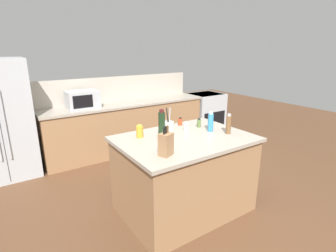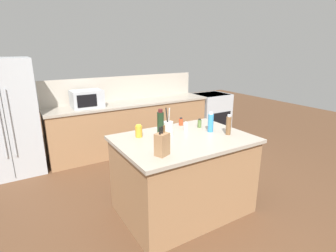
% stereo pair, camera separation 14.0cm
% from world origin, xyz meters
% --- Properties ---
extents(ground_plane, '(14.00, 14.00, 0.00)m').
position_xyz_m(ground_plane, '(0.00, 0.00, 0.00)').
color(ground_plane, brown).
extents(back_counter_run, '(3.13, 0.66, 0.94)m').
position_xyz_m(back_counter_run, '(0.30, 2.20, 0.47)').
color(back_counter_run, '#936B47').
rests_on(back_counter_run, ground_plane).
extents(wall_backsplash, '(3.09, 0.03, 0.46)m').
position_xyz_m(wall_backsplash, '(0.30, 2.52, 1.17)').
color(wall_backsplash, '#B2A899').
rests_on(wall_backsplash, back_counter_run).
extents(kitchen_island, '(1.52, 1.09, 0.94)m').
position_xyz_m(kitchen_island, '(0.00, 0.00, 0.47)').
color(kitchen_island, '#936B47').
rests_on(kitchen_island, ground_plane).
extents(range_oven, '(0.76, 0.65, 0.92)m').
position_xyz_m(range_oven, '(2.29, 2.20, 0.47)').
color(range_oven, '#ADB2B7').
rests_on(range_oven, ground_plane).
extents(microwave, '(0.52, 0.39, 0.30)m').
position_xyz_m(microwave, '(-0.52, 2.20, 1.09)').
color(microwave, '#ADB2B7').
rests_on(microwave, back_counter_run).
extents(knife_block, '(0.16, 0.14, 0.29)m').
position_xyz_m(knife_block, '(-0.47, -0.31, 1.05)').
color(knife_block, '#936B47').
rests_on(knife_block, kitchen_island).
extents(utensil_crock, '(0.12, 0.12, 0.32)m').
position_xyz_m(utensil_crock, '(-0.08, 0.21, 1.02)').
color(utensil_crock, beige).
rests_on(utensil_crock, kitchen_island).
extents(spice_jar_paprika, '(0.06, 0.06, 0.10)m').
position_xyz_m(spice_jar_paprika, '(0.25, 0.43, 0.99)').
color(spice_jar_paprika, '#B73D1E').
rests_on(spice_jar_paprika, kitchen_island).
extents(salt_shaker, '(0.05, 0.05, 0.12)m').
position_xyz_m(salt_shaker, '(0.16, 0.19, 1.00)').
color(salt_shaker, silver).
rests_on(salt_shaker, kitchen_island).
extents(dish_soap_bottle, '(0.07, 0.07, 0.25)m').
position_xyz_m(dish_soap_bottle, '(0.41, 0.02, 1.06)').
color(dish_soap_bottle, '#3384BC').
rests_on(dish_soap_bottle, kitchen_island).
extents(spice_jar_oregano, '(0.05, 0.05, 0.12)m').
position_xyz_m(spice_jar_oregano, '(0.40, 0.22, 0.99)').
color(spice_jar_oregano, '#567038').
rests_on(spice_jar_oregano, kitchen_island).
extents(honey_jar, '(0.08, 0.08, 0.15)m').
position_xyz_m(honey_jar, '(-0.43, 0.29, 1.01)').
color(honey_jar, gold).
rests_on(honey_jar, kitchen_island).
extents(pepper_grinder, '(0.06, 0.06, 0.24)m').
position_xyz_m(pepper_grinder, '(0.52, -0.18, 1.05)').
color(pepper_grinder, brown).
rests_on(pepper_grinder, kitchen_island).
extents(wine_bottle, '(0.08, 0.08, 0.34)m').
position_xyz_m(wine_bottle, '(-0.23, 0.13, 1.10)').
color(wine_bottle, black).
rests_on(wine_bottle, kitchen_island).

